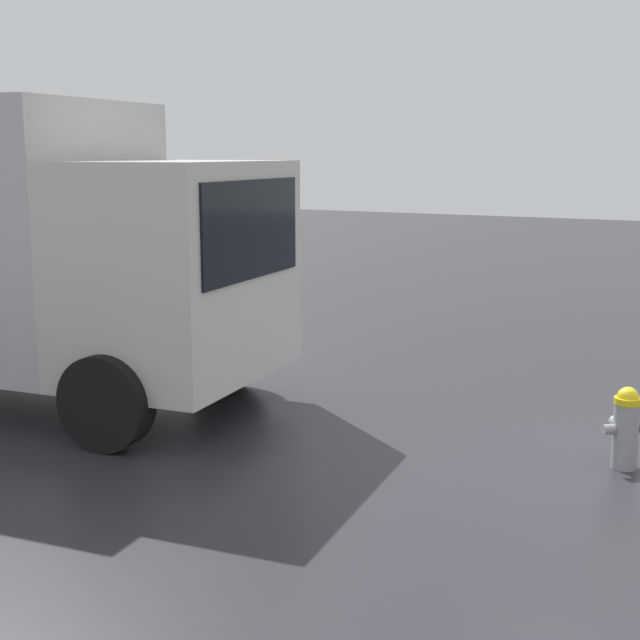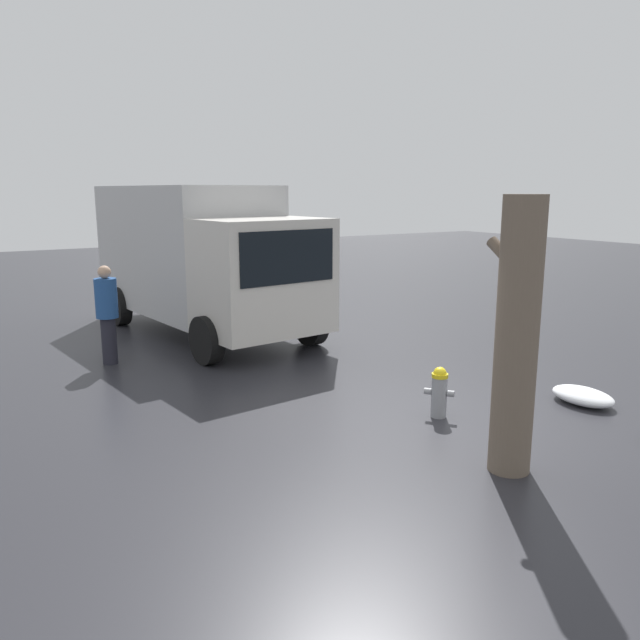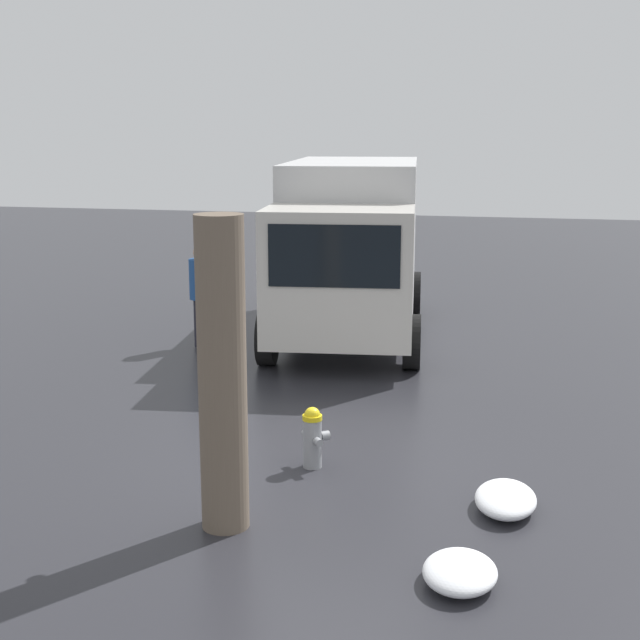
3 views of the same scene
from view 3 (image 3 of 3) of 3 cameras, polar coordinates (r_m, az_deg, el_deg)
ground_plane at (r=10.47m, az=-0.49°, el=-9.38°), size 60.00×60.00×0.00m
fire_hydrant at (r=10.34m, az=-0.47°, el=-7.46°), size 0.38×0.36×0.72m
tree_trunk at (r=8.55m, az=-6.26°, el=-3.48°), size 0.71×0.47×3.08m
delivery_truck at (r=16.71m, az=1.99°, el=4.98°), size 6.66×3.21×3.22m
pedestrian at (r=15.96m, az=-7.65°, el=1.79°), size 0.39×0.39×1.81m
snow_pile_by_hydrant at (r=9.53m, az=11.79°, el=-11.15°), size 0.97×0.63×0.23m
snow_pile_curbside at (r=8.07m, az=8.95°, el=-15.64°), size 0.83×0.65×0.22m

